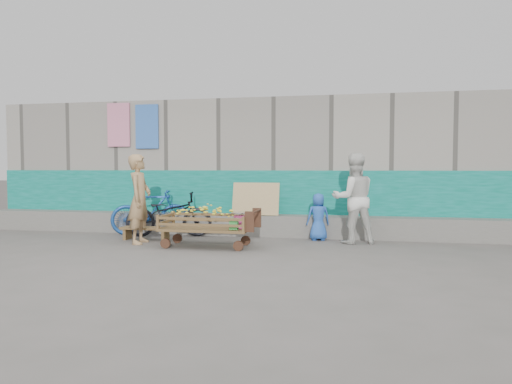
% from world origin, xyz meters
% --- Properties ---
extents(ground, '(80.00, 80.00, 0.00)m').
position_xyz_m(ground, '(0.00, 0.00, 0.00)').
color(ground, '#585650').
rests_on(ground, ground).
extents(building_wall, '(12.00, 3.50, 3.00)m').
position_xyz_m(building_wall, '(-0.00, 4.05, 1.47)').
color(building_wall, gray).
rests_on(building_wall, ground).
extents(banana_cart, '(1.78, 0.81, 0.76)m').
position_xyz_m(banana_cart, '(-0.37, 0.77, 0.51)').
color(banana_cart, brown).
rests_on(banana_cart, ground).
extents(bench, '(1.03, 0.31, 0.26)m').
position_xyz_m(bench, '(-1.79, 1.33, 0.19)').
color(bench, brown).
rests_on(bench, ground).
extents(vendor_man, '(0.47, 0.66, 1.72)m').
position_xyz_m(vendor_man, '(-1.72, 0.90, 0.86)').
color(vendor_man, '#A78255').
rests_on(vendor_man, ground).
extents(woman, '(0.99, 0.86, 1.74)m').
position_xyz_m(woman, '(2.32, 1.72, 0.87)').
color(woman, silver).
rests_on(woman, ground).
extents(child, '(0.53, 0.42, 0.95)m').
position_xyz_m(child, '(1.64, 1.94, 0.47)').
color(child, blue).
rests_on(child, ground).
extents(bicycle_dark, '(1.90, 1.07, 0.95)m').
position_xyz_m(bicycle_dark, '(-1.51, 1.85, 0.47)').
color(bicycle_dark, black).
rests_on(bicycle_dark, ground).
extents(bicycle_blue, '(1.74, 1.13, 1.02)m').
position_xyz_m(bicycle_blue, '(-2.00, 2.05, 0.51)').
color(bicycle_blue, '#194692').
rests_on(bicycle_blue, ground).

